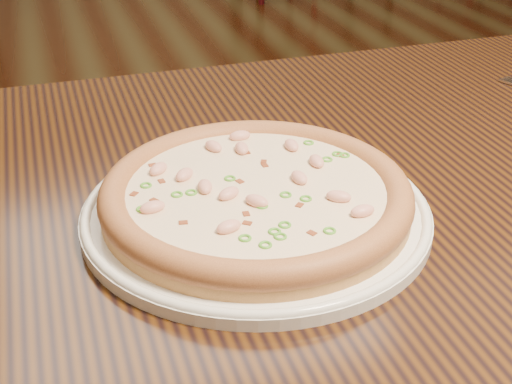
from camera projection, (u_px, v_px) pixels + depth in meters
name	position (u px, v px, depth m)	size (l,w,h in m)	color
hero_table	(341.00, 253.00, 0.83)	(1.20, 0.80, 0.75)	black
plate	(256.00, 211.00, 0.70)	(0.34, 0.34, 0.02)	white
pizza	(256.00, 194.00, 0.70)	(0.31, 0.31, 0.03)	tan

